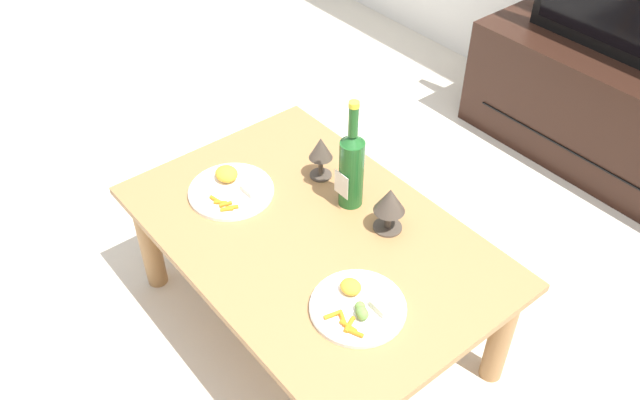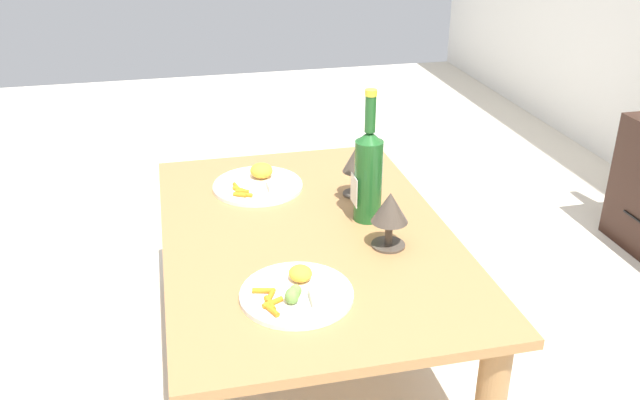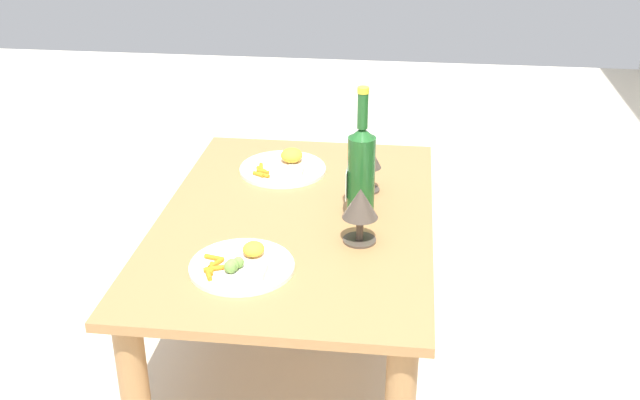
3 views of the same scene
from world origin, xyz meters
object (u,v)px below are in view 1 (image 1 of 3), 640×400
(tv_stand, at_px, (615,117))
(goblet_right, at_px, (390,202))
(dinner_plate_left, at_px, (231,189))
(dinner_plate_right, at_px, (358,306))
(dining_table, at_px, (312,249))
(wine_bottle, at_px, (352,166))
(goblet_left, at_px, (321,150))

(tv_stand, xyz_separation_m, goblet_right, (0.03, -1.32, 0.28))
(tv_stand, bearing_deg, dinner_plate_left, -104.32)
(goblet_right, height_order, dinner_plate_left, goblet_right)
(dinner_plate_left, bearing_deg, dinner_plate_right, -0.25)
(dinner_plate_left, relative_size, dinner_plate_right, 1.05)
(dining_table, xyz_separation_m, wine_bottle, (-0.03, 0.18, 0.21))
(dining_table, distance_m, dinner_plate_left, 0.33)
(wine_bottle, relative_size, goblet_right, 2.45)
(goblet_left, xyz_separation_m, dinner_plate_right, (0.49, -0.27, -0.09))
(goblet_left, relative_size, dinner_plate_right, 0.58)
(dining_table, relative_size, tv_stand, 0.90)
(dinner_plate_left, bearing_deg, tv_stand, 75.68)
(dining_table, height_order, tv_stand, tv_stand)
(goblet_right, relative_size, dinner_plate_right, 0.58)
(wine_bottle, xyz_separation_m, goblet_right, (0.16, 0.01, -0.04))
(tv_stand, height_order, wine_bottle, wine_bottle)
(tv_stand, bearing_deg, goblet_left, -102.40)
(goblet_left, bearing_deg, wine_bottle, -3.65)
(tv_stand, bearing_deg, dining_table, -93.79)
(wine_bottle, xyz_separation_m, goblet_left, (-0.16, 0.01, -0.04))
(dinner_plate_right, bearing_deg, goblet_left, 151.00)
(goblet_right, height_order, dinner_plate_right, goblet_right)
(dinner_plate_left, bearing_deg, goblet_left, 66.82)
(dinner_plate_right, bearing_deg, dining_table, 164.01)
(goblet_left, distance_m, goblet_right, 0.32)
(tv_stand, height_order, dinner_plate_right, tv_stand)
(goblet_left, bearing_deg, dinner_plate_left, -113.18)
(dining_table, xyz_separation_m, goblet_right, (0.13, 0.19, 0.17))
(tv_stand, relative_size, wine_bottle, 3.44)
(tv_stand, bearing_deg, dinner_plate_right, -82.79)
(dinner_plate_left, bearing_deg, wine_bottle, 43.56)
(dining_table, bearing_deg, tv_stand, 86.21)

